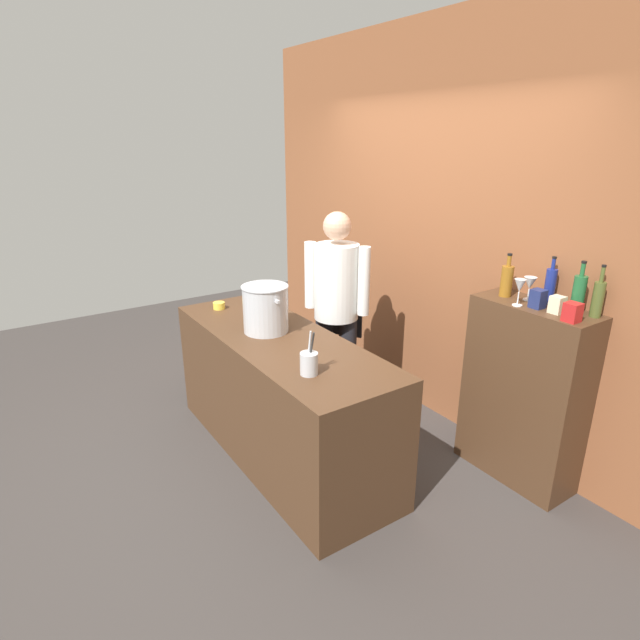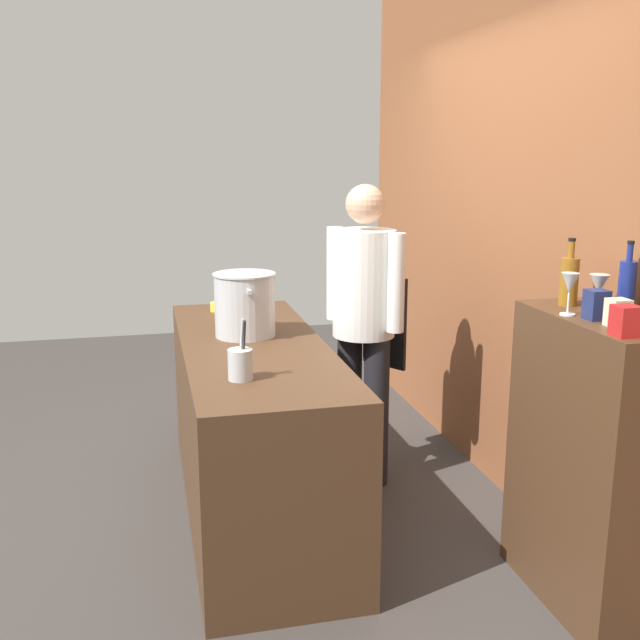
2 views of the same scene
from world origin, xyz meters
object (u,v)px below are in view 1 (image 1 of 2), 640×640
wine_bottle_olive (598,298)px  wine_bottle_green (579,293)px  stockpot_large (266,309)px  spice_tin_navy (538,299)px  utensil_crock (309,363)px  wine_glass_short (530,284)px  spice_tin_cream (557,305)px  wine_glass_wide (520,287)px  wine_bottle_amber (507,280)px  spice_tin_red (572,312)px  wine_bottle_cobalt (550,285)px  butter_jar (219,306)px  chef (337,302)px

wine_bottle_olive → wine_bottle_green: bearing=-163.9°
stockpot_large → spice_tin_navy: bearing=42.4°
utensil_crock → wine_bottle_olive: wine_bottle_olive is taller
wine_glass_short → utensil_crock: bearing=-106.4°
spice_tin_cream → wine_glass_short: bearing=161.7°
wine_glass_wide → wine_glass_short: 0.16m
wine_bottle_olive → wine_bottle_green: 0.10m
wine_bottle_amber → wine_glass_short: size_ratio=1.87×
spice_tin_red → wine_bottle_cobalt: bearing=144.8°
wine_glass_short → wine_bottle_amber: bearing=-160.2°
butter_jar → wine_glass_wide: wine_glass_wide is taller
wine_glass_short → wine_glass_wide: bearing=-77.1°
stockpot_large → wine_glass_wide: size_ratio=2.29×
stockpot_large → spice_tin_navy: size_ratio=3.35×
stockpot_large → wine_bottle_green: size_ratio=1.23×
chef → wine_bottle_cobalt: chef is taller
utensil_crock → spice_tin_cream: spice_tin_cream is taller
wine_bottle_cobalt → spice_tin_red: (0.27, -0.19, -0.06)m
chef → stockpot_large: chef is taller
wine_bottle_cobalt → spice_tin_cream: (0.14, -0.13, -0.06)m
wine_bottle_olive → spice_tin_red: size_ratio=2.83×
stockpot_large → spice_tin_red: size_ratio=3.54×
chef → wine_glass_wide: 1.40m
wine_bottle_olive → wine_bottle_amber: 0.55m
utensil_crock → spice_tin_navy: 1.42m
stockpot_large → spice_tin_navy: 1.74m
butter_jar → wine_bottle_olive: size_ratio=0.30×
chef → spice_tin_navy: size_ratio=14.60×
butter_jar → spice_tin_cream: spice_tin_cream is taller
wine_bottle_green → wine_bottle_amber: bearing=-172.1°
utensil_crock → wine_bottle_amber: size_ratio=0.93×
utensil_crock → wine_bottle_cobalt: wine_bottle_cobalt is taller
stockpot_large → wine_bottle_amber: bearing=50.0°
spice_tin_cream → wine_bottle_olive: bearing=37.6°
spice_tin_navy → wine_bottle_amber: bearing=170.9°
wine_bottle_cobalt → spice_tin_navy: 0.15m
wine_bottle_amber → spice_tin_navy: (0.26, -0.04, -0.05)m
chef → wine_bottle_green: chef is taller
wine_glass_short → wine_bottle_cobalt: bearing=24.7°
wine_bottle_amber → wine_bottle_olive: bearing=9.5°
utensil_crock → wine_glass_wide: 1.35m
spice_tin_cream → wine_glass_wide: bearing=-161.9°
wine_glass_wide → spice_tin_red: bearing=1.3°
butter_jar → wine_bottle_amber: 2.12m
wine_bottle_cobalt → wine_glass_short: wine_bottle_cobalt is taller
wine_glass_wide → wine_glass_short: bearing=102.9°
wine_bottle_cobalt → wine_bottle_amber: bearing=-158.0°
wine_bottle_amber → wine_glass_wide: (0.17, -0.10, 0.01)m
wine_bottle_green → spice_tin_red: wine_bottle_green is taller
utensil_crock → wine_glass_wide: size_ratio=1.56×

